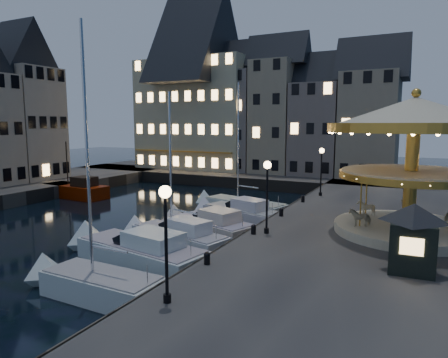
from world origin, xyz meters
The scene contains 30 objects.
ground centered at (0.00, 0.00, 0.00)m, with size 160.00×160.00×0.00m, color black.
quay_east centered at (14.00, 6.00, 0.65)m, with size 16.00×56.00×1.30m, color #474442.
quay_north centered at (-8.00, 28.00, 0.65)m, with size 44.00×12.00×1.30m, color #474442.
quaywall_e centered at (6.00, 6.00, 0.65)m, with size 0.15×44.00×1.30m, color #47423A.
quaywall_n centered at (-6.00, 22.00, 0.65)m, with size 48.00×0.15×1.30m, color #47423A.
quaywall_w centered at (-18.00, 2.00, 0.65)m, with size 0.15×44.00×1.30m, color #47423A.
streetlamp_a centered at (7.20, -9.00, 4.02)m, with size 0.44×0.44×4.17m.
streetlamp_b centered at (7.20, 1.00, 4.02)m, with size 0.44×0.44×4.17m.
streetlamp_c centered at (7.20, 14.50, 4.02)m, with size 0.44×0.44×4.17m.
bollard_a centered at (6.60, -5.00, 1.60)m, with size 0.30×0.30×0.57m.
bollard_b centered at (6.60, 0.50, 1.60)m, with size 0.30×0.30×0.57m.
bollard_c centered at (6.60, 5.50, 1.60)m, with size 0.30×0.30×0.57m.
bollard_d centered at (6.60, 11.00, 1.60)m, with size 0.30×0.30×0.57m.
townhouse_na centered at (-19.50, 30.00, 7.78)m, with size 5.50×8.00×12.80m.
townhouse_nb centered at (-14.05, 30.00, 8.28)m, with size 6.16×8.00×13.80m.
townhouse_nc centered at (-8.00, 30.00, 8.78)m, with size 6.82×8.00×14.80m.
townhouse_nd centered at (-2.25, 30.00, 9.28)m, with size 5.50×8.00×15.80m.
townhouse_ne centered at (3.20, 30.00, 7.78)m, with size 6.16×8.00×12.80m.
townhouse_nf centered at (9.25, 30.00, 8.28)m, with size 6.82×8.00×13.80m.
townhouse_wc centered at (-26.00, 10.95, 8.48)m, with size 8.80×5.50×14.20m.
hotel_corner centered at (-14.00, 30.00, 9.78)m, with size 17.60×9.00×16.80m.
motorboat_a centered at (2.32, -7.64, 0.54)m, with size 6.56×2.25×10.90m.
motorboat_b centered at (1.31, -3.38, 0.64)m, with size 8.95×3.95×2.15m.
motorboat_c centered at (1.64, -0.13, 0.68)m, with size 7.81×3.78×10.38m.
motorboat_d centered at (2.16, 3.14, 0.64)m, with size 7.27×4.39×2.15m.
motorboat_e centered at (2.45, 7.48, 0.64)m, with size 7.51×4.22×2.15m.
motorboat_f centered at (1.25, 10.44, 0.53)m, with size 8.55×4.21×11.37m.
red_fishing_boat centered at (-16.82, 9.51, 0.70)m, with size 7.63×3.12×5.94m.
carousel centered at (14.48, 4.51, 6.67)m, with size 9.33×9.33×8.16m.
ticket_kiosk centered at (14.79, -1.88, 3.29)m, with size 2.86×2.86×3.35m.
Camera 1 is at (14.92, -20.05, 7.54)m, focal length 32.00 mm.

